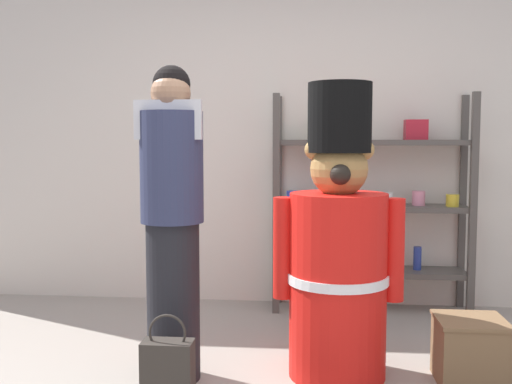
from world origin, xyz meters
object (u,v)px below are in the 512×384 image
teddy_bear_guard (338,255)px  display_crate (470,351)px  person_shopper (172,218)px  shopping_bag (168,373)px  merchandise_shelf (371,202)px

teddy_bear_guard → display_crate: size_ratio=4.44×
person_shopper → display_crate: size_ratio=4.68×
person_shopper → shopping_bag: size_ratio=3.64×
merchandise_shelf → shopping_bag: size_ratio=3.54×
shopping_bag → display_crate: shopping_bag is taller
merchandise_shelf → display_crate: bearing=-73.7°
merchandise_shelf → teddy_bear_guard: (-0.30, -1.29, -0.16)m
shopping_bag → display_crate: size_ratio=1.29×
teddy_bear_guard → person_shopper: size_ratio=0.95×
teddy_bear_guard → person_shopper: (-0.87, -0.13, 0.20)m
merchandise_shelf → teddy_bear_guard: bearing=-103.0°
person_shopper → shopping_bag: person_shopper is taller
person_shopper → teddy_bear_guard: bearing=8.3°
teddy_bear_guard → display_crate: 0.84m
person_shopper → display_crate: (1.56, 0.08, -0.69)m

